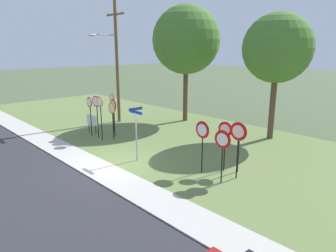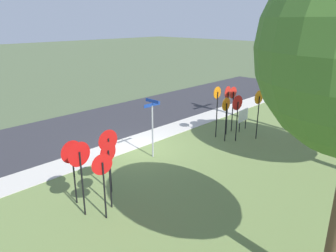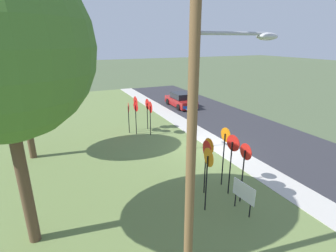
% 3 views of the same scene
% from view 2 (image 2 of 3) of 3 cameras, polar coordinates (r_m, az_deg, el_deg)
% --- Properties ---
extents(ground_plane, '(160.00, 160.00, 0.00)m').
position_cam_2_polar(ground_plane, '(16.10, -4.97, -3.99)').
color(ground_plane, '#4C5B3D').
extents(road_asphalt, '(44.00, 6.40, 0.01)m').
position_cam_2_polar(road_asphalt, '(19.76, -14.20, -0.19)').
color(road_asphalt, '#2D2D33').
rests_on(road_asphalt, ground_plane).
extents(sidewalk_strip, '(44.00, 1.60, 0.06)m').
position_cam_2_polar(sidewalk_strip, '(16.66, -6.80, -3.15)').
color(sidewalk_strip, '#BCB7AD').
rests_on(sidewalk_strip, ground_plane).
extents(grass_median, '(44.00, 12.00, 0.04)m').
position_cam_2_polar(grass_median, '(12.62, 13.67, -11.02)').
color(grass_median, olive).
rests_on(grass_median, ground_plane).
extents(stop_sign_near_left, '(0.69, 0.09, 2.33)m').
position_cam_2_polar(stop_sign_near_left, '(16.63, 10.27, 2.80)').
color(stop_sign_near_left, black).
rests_on(stop_sign_near_left, grass_median).
extents(stop_sign_near_right, '(0.69, 0.13, 2.71)m').
position_cam_2_polar(stop_sign_near_right, '(17.59, 10.53, 4.57)').
color(stop_sign_near_right, black).
rests_on(stop_sign_near_right, grass_median).
extents(stop_sign_far_left, '(0.66, 0.09, 2.57)m').
position_cam_2_polar(stop_sign_far_left, '(18.22, 11.45, 4.63)').
color(stop_sign_far_left, black).
rests_on(stop_sign_far_left, grass_median).
extents(stop_sign_far_center, '(0.77, 0.13, 2.44)m').
position_cam_2_polar(stop_sign_far_center, '(16.76, 12.21, 3.14)').
color(stop_sign_far_center, black).
rests_on(stop_sign_far_center, grass_median).
extents(stop_sign_far_right, '(0.64, 0.10, 2.77)m').
position_cam_2_polar(stop_sign_far_right, '(17.09, 8.71, 4.32)').
color(stop_sign_far_right, black).
rests_on(stop_sign_far_right, grass_median).
extents(stop_sign_center_tall, '(0.72, 0.12, 2.63)m').
position_cam_2_polar(stop_sign_center_tall, '(17.32, 15.79, 3.79)').
color(stop_sign_center_tall, black).
rests_on(stop_sign_center_tall, grass_median).
extents(yield_sign_near_left, '(0.81, 0.11, 2.54)m').
position_cam_2_polar(yield_sign_near_left, '(10.35, -15.43, -6.04)').
color(yield_sign_near_left, black).
rests_on(yield_sign_near_left, grass_median).
extents(yield_sign_near_right, '(0.70, 0.14, 2.36)m').
position_cam_2_polar(yield_sign_near_right, '(10.62, -10.57, -5.90)').
color(yield_sign_near_right, black).
rests_on(yield_sign_near_right, grass_median).
extents(yield_sign_far_left, '(0.79, 0.11, 2.31)m').
position_cam_2_polar(yield_sign_far_left, '(11.18, -16.73, -5.35)').
color(yield_sign_far_left, black).
rests_on(yield_sign_far_left, grass_median).
extents(yield_sign_far_right, '(0.80, 0.10, 2.42)m').
position_cam_2_polar(yield_sign_far_right, '(11.57, -10.57, -3.53)').
color(yield_sign_far_right, black).
rests_on(yield_sign_far_right, grass_median).
extents(yield_sign_center, '(0.69, 0.15, 2.23)m').
position_cam_2_polar(yield_sign_center, '(10.13, -11.57, -7.89)').
color(yield_sign_center, black).
rests_on(yield_sign_center, grass_median).
extents(street_name_post, '(0.96, 0.82, 2.74)m').
position_cam_2_polar(street_name_post, '(14.44, -2.78, 0.53)').
color(street_name_post, '#9EA0A8').
rests_on(street_name_post, grass_median).
extents(utility_pole, '(2.10, 2.36, 9.02)m').
position_cam_2_polar(utility_pole, '(18.20, 25.56, 12.84)').
color(utility_pole, brown).
rests_on(utility_pole, grass_median).
extents(notice_board, '(1.10, 0.12, 1.25)m').
position_cam_2_polar(notice_board, '(18.74, 13.22, 1.67)').
color(notice_board, black).
rests_on(notice_board, grass_median).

